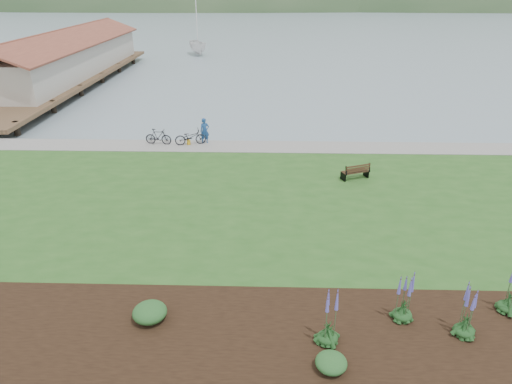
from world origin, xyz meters
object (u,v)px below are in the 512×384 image
person (205,129)px  sailboat (198,55)px  bicycle_a (190,137)px  park_bench (356,171)px

person → sailboat: (-6.26, 40.23, -1.37)m
bicycle_a → sailboat: sailboat is taller
person → bicycle_a: bearing=176.9°
park_bench → bicycle_a: bearing=129.5°
park_bench → sailboat: 48.19m
person → bicycle_a: size_ratio=0.98×
person → sailboat: sailboat is taller
bicycle_a → sailboat: (-5.37, 40.53, -0.92)m
park_bench → bicycle_a: (-9.62, 5.26, 0.07)m
park_bench → person: (-8.73, 5.56, 0.52)m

